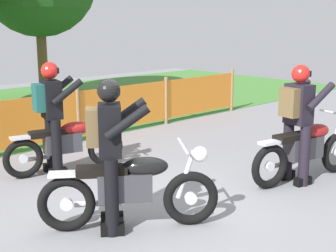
{
  "coord_description": "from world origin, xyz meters",
  "views": [
    {
      "loc": [
        -3.73,
        -4.15,
        2.32
      ],
      "look_at": [
        0.57,
        0.4,
        0.9
      ],
      "focal_mm": 51.29,
      "sensor_mm": 36.0,
      "label": 1
    }
  ],
  "objects_px": {
    "motorcycle_lead": "(66,144)",
    "motorcycle_third": "(306,149)",
    "rider_trailing": "(110,147)",
    "motorcycle_trailing": "(131,189)",
    "rider_lead": "(51,112)",
    "rider_third": "(298,117)"
  },
  "relations": [
    {
      "from": "rider_lead",
      "to": "rider_third",
      "type": "relative_size",
      "value": 1.0
    },
    {
      "from": "rider_lead",
      "to": "motorcycle_trailing",
      "type": "bearing_deg",
      "value": -85.14
    },
    {
      "from": "rider_trailing",
      "to": "rider_third",
      "type": "distance_m",
      "value": 2.91
    },
    {
      "from": "motorcycle_trailing",
      "to": "rider_trailing",
      "type": "bearing_deg",
      "value": -179.49
    },
    {
      "from": "rider_lead",
      "to": "motorcycle_lead",
      "type": "bearing_deg",
      "value": 0.51
    },
    {
      "from": "motorcycle_third",
      "to": "rider_third",
      "type": "distance_m",
      "value": 0.54
    },
    {
      "from": "rider_lead",
      "to": "rider_trailing",
      "type": "distance_m",
      "value": 2.25
    },
    {
      "from": "motorcycle_trailing",
      "to": "rider_trailing",
      "type": "relative_size",
      "value": 1.0
    },
    {
      "from": "rider_lead",
      "to": "rider_third",
      "type": "height_order",
      "value": "same"
    },
    {
      "from": "motorcycle_trailing",
      "to": "rider_third",
      "type": "bearing_deg",
      "value": 27.16
    },
    {
      "from": "motorcycle_third",
      "to": "motorcycle_trailing",
      "type": "bearing_deg",
      "value": -177.0
    },
    {
      "from": "motorcycle_lead",
      "to": "rider_third",
      "type": "bearing_deg",
      "value": -37.79
    },
    {
      "from": "motorcycle_lead",
      "to": "motorcycle_third",
      "type": "height_order",
      "value": "motorcycle_third"
    },
    {
      "from": "motorcycle_trailing",
      "to": "rider_trailing",
      "type": "distance_m",
      "value": 0.54
    },
    {
      "from": "motorcycle_trailing",
      "to": "motorcycle_third",
      "type": "height_order",
      "value": "motorcycle_trailing"
    },
    {
      "from": "motorcycle_trailing",
      "to": "motorcycle_third",
      "type": "relative_size",
      "value": 0.86
    },
    {
      "from": "motorcycle_trailing",
      "to": "rider_lead",
      "type": "relative_size",
      "value": 1.0
    },
    {
      "from": "rider_lead",
      "to": "rider_trailing",
      "type": "relative_size",
      "value": 1.0
    },
    {
      "from": "motorcycle_third",
      "to": "rider_third",
      "type": "relative_size",
      "value": 1.17
    },
    {
      "from": "motorcycle_trailing",
      "to": "rider_third",
      "type": "xyz_separation_m",
      "value": [
        2.68,
        -0.42,
        0.49
      ]
    },
    {
      "from": "rider_trailing",
      "to": "motorcycle_lead",
      "type": "bearing_deg",
      "value": 106.64
    },
    {
      "from": "rider_third",
      "to": "motorcycle_third",
      "type": "bearing_deg",
      "value": 0.51
    }
  ]
}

